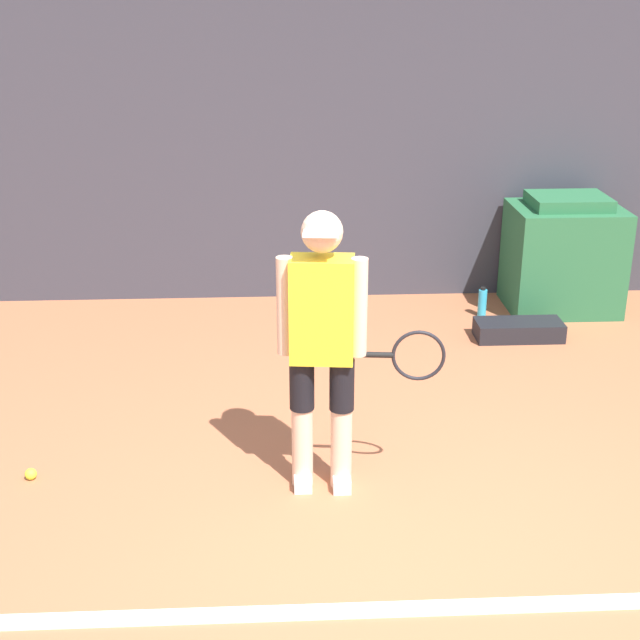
{
  "coord_description": "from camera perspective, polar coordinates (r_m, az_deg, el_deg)",
  "views": [
    {
      "loc": [
        -0.63,
        -3.63,
        2.72
      ],
      "look_at": [
        -0.4,
        0.99,
        0.93
      ],
      "focal_mm": 50.0,
      "sensor_mm": 36.0,
      "label": 1
    }
  ],
  "objects": [
    {
      "name": "ground_plane",
      "position": [
        4.58,
        5.79,
        -15.44
      ],
      "size": [
        24.0,
        24.0,
        0.0
      ],
      "primitive_type": "plane",
      "color": "#B76642"
    },
    {
      "name": "back_wall",
      "position": [
        7.84,
        1.78,
        11.25
      ],
      "size": [
        24.0,
        0.1,
        2.76
      ],
      "color": "#383842",
      "rests_on": "ground_plane"
    },
    {
      "name": "court_baseline",
      "position": [
        4.33,
        6.43,
        -17.87
      ],
      "size": [
        21.6,
        0.1,
        0.01
      ],
      "color": "white",
      "rests_on": "ground_plane"
    },
    {
      "name": "tennis_player",
      "position": [
        4.79,
        0.25,
        -1.34
      ],
      "size": [
        0.91,
        0.3,
        1.61
      ],
      "rotation": [
        0.0,
        0.0,
        -0.1
      ],
      "color": "beige",
      "rests_on": "ground_plane"
    },
    {
      "name": "tennis_ball",
      "position": [
        5.49,
        -18.02,
        -9.35
      ],
      "size": [
        0.07,
        0.07,
        0.07
      ],
      "color": "#D1E533",
      "rests_on": "ground_plane"
    },
    {
      "name": "covered_chair",
      "position": [
        7.97,
        15.29,
        4.01
      ],
      "size": [
        0.92,
        0.73,
        1.01
      ],
      "color": "#28663D",
      "rests_on": "ground_plane"
    },
    {
      "name": "equipment_bag",
      "position": [
        7.32,
        12.6,
        -0.63
      ],
      "size": [
        0.69,
        0.29,
        0.15
      ],
      "color": "black",
      "rests_on": "ground_plane"
    },
    {
      "name": "water_bottle",
      "position": [
        7.72,
        10.35,
        1.1
      ],
      "size": [
        0.07,
        0.07,
        0.26
      ],
      "color": "#33ADD6",
      "rests_on": "ground_plane"
    }
  ]
}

